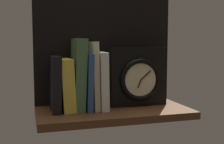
{
  "coord_description": "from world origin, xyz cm",
  "views": [
    {
      "loc": [
        -29.39,
        -96.94,
        23.42
      ],
      "look_at": [
        0.48,
        3.74,
        12.88
      ],
      "focal_mm": 46.41,
      "sensor_mm": 36.0,
      "label": 1
    }
  ],
  "objects_px": {
    "book_green_romantic": "(78,74)",
    "framed_clock": "(138,77)",
    "book_white_catcher": "(100,80)",
    "book_black_skeptic": "(55,83)",
    "book_yellow_seinlanguage": "(66,84)",
    "book_blue_modern": "(87,81)",
    "book_cream_twain": "(93,75)"
  },
  "relations": [
    {
      "from": "book_yellow_seinlanguage",
      "to": "book_blue_modern",
      "type": "relative_size",
      "value": 0.91
    },
    {
      "from": "book_yellow_seinlanguage",
      "to": "book_blue_modern",
      "type": "distance_m",
      "value": 0.07
    },
    {
      "from": "book_green_romantic",
      "to": "book_cream_twain",
      "type": "height_order",
      "value": "book_green_romantic"
    },
    {
      "from": "book_yellow_seinlanguage",
      "to": "book_cream_twain",
      "type": "height_order",
      "value": "book_cream_twain"
    },
    {
      "from": "book_white_catcher",
      "to": "framed_clock",
      "type": "bearing_deg",
      "value": -2.24
    },
    {
      "from": "book_black_skeptic",
      "to": "book_white_catcher",
      "type": "height_order",
      "value": "book_white_catcher"
    },
    {
      "from": "book_black_skeptic",
      "to": "book_white_catcher",
      "type": "relative_size",
      "value": 0.93
    },
    {
      "from": "book_green_romantic",
      "to": "book_cream_twain",
      "type": "bearing_deg",
      "value": 0.0
    },
    {
      "from": "book_green_romantic",
      "to": "framed_clock",
      "type": "bearing_deg",
      "value": -1.46
    },
    {
      "from": "book_yellow_seinlanguage",
      "to": "book_white_catcher",
      "type": "height_order",
      "value": "book_white_catcher"
    },
    {
      "from": "book_black_skeptic",
      "to": "book_cream_twain",
      "type": "xyz_separation_m",
      "value": [
        0.13,
        0.0,
        0.02
      ]
    },
    {
      "from": "book_cream_twain",
      "to": "book_white_catcher",
      "type": "relative_size",
      "value": 1.18
    },
    {
      "from": "book_black_skeptic",
      "to": "book_blue_modern",
      "type": "relative_size",
      "value": 0.96
    },
    {
      "from": "book_white_catcher",
      "to": "book_cream_twain",
      "type": "bearing_deg",
      "value": 180.0
    },
    {
      "from": "framed_clock",
      "to": "book_green_romantic",
      "type": "bearing_deg",
      "value": 178.54
    },
    {
      "from": "book_blue_modern",
      "to": "framed_clock",
      "type": "height_order",
      "value": "framed_clock"
    },
    {
      "from": "book_blue_modern",
      "to": "book_white_catcher",
      "type": "height_order",
      "value": "book_white_catcher"
    },
    {
      "from": "book_black_skeptic",
      "to": "book_cream_twain",
      "type": "relative_size",
      "value": 0.79
    },
    {
      "from": "book_black_skeptic",
      "to": "book_yellow_seinlanguage",
      "type": "height_order",
      "value": "book_black_skeptic"
    },
    {
      "from": "book_cream_twain",
      "to": "book_blue_modern",
      "type": "bearing_deg",
      "value": 180.0
    },
    {
      "from": "book_green_romantic",
      "to": "book_blue_modern",
      "type": "distance_m",
      "value": 0.04
    },
    {
      "from": "book_black_skeptic",
      "to": "book_green_romantic",
      "type": "relative_size",
      "value": 0.76
    },
    {
      "from": "book_black_skeptic",
      "to": "book_green_romantic",
      "type": "height_order",
      "value": "book_green_romantic"
    },
    {
      "from": "book_yellow_seinlanguage",
      "to": "framed_clock",
      "type": "bearing_deg",
      "value": -1.23
    },
    {
      "from": "book_black_skeptic",
      "to": "book_yellow_seinlanguage",
      "type": "bearing_deg",
      "value": 0.0
    },
    {
      "from": "book_black_skeptic",
      "to": "book_blue_modern",
      "type": "distance_m",
      "value": 0.11
    },
    {
      "from": "book_green_romantic",
      "to": "book_yellow_seinlanguage",
      "type": "bearing_deg",
      "value": 180.0
    },
    {
      "from": "framed_clock",
      "to": "book_blue_modern",
      "type": "bearing_deg",
      "value": 178.31
    },
    {
      "from": "book_yellow_seinlanguage",
      "to": "book_cream_twain",
      "type": "distance_m",
      "value": 0.1
    },
    {
      "from": "book_cream_twain",
      "to": "book_white_catcher",
      "type": "xyz_separation_m",
      "value": [
        0.03,
        0.0,
        -0.02
      ]
    },
    {
      "from": "book_black_skeptic",
      "to": "book_green_romantic",
      "type": "distance_m",
      "value": 0.09
    },
    {
      "from": "framed_clock",
      "to": "book_white_catcher",
      "type": "bearing_deg",
      "value": 177.76
    }
  ]
}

